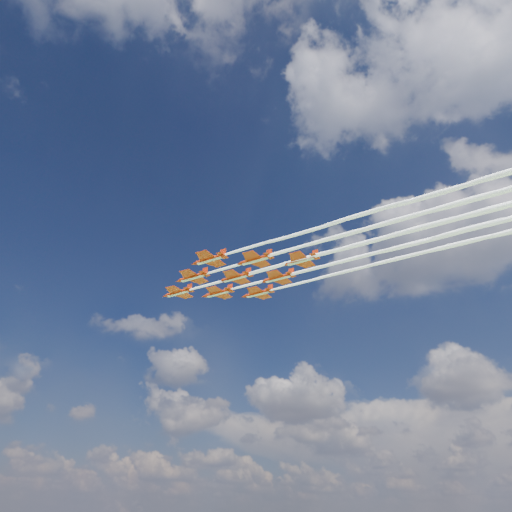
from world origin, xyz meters
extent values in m
cylinder|color=#BB280A|center=(-27.85, -0.44, 77.36)|extent=(8.27, 1.76, 1.13)
cone|color=#BB280A|center=(-32.97, -0.84, 77.36)|extent=(2.13, 1.29, 1.13)
cone|color=#BB280A|center=(-23.05, -0.06, 77.36)|extent=(1.61, 1.14, 1.03)
ellipsoid|color=black|center=(-29.90, -0.60, 77.82)|extent=(2.20, 1.10, 0.73)
cube|color=#BB280A|center=(-27.34, -0.40, 77.31)|extent=(4.01, 9.67, 0.14)
cube|color=#BB280A|center=(-23.76, -0.12, 77.36)|extent=(1.72, 3.79, 0.12)
cube|color=#BB280A|center=(-23.56, -0.10, 78.29)|extent=(1.65, 0.27, 1.85)
cube|color=silver|center=(-27.85, -0.44, 76.85)|extent=(7.74, 1.52, 0.12)
cylinder|color=#BB280A|center=(-17.12, -5.96, 77.36)|extent=(8.27, 1.76, 1.13)
cone|color=#BB280A|center=(-22.23, -6.36, 77.36)|extent=(2.13, 1.29, 1.13)
cone|color=#BB280A|center=(-12.31, -5.58, 77.36)|extent=(1.61, 1.14, 1.03)
ellipsoid|color=black|center=(-19.16, -6.12, 77.82)|extent=(2.20, 1.10, 0.73)
cube|color=#BB280A|center=(-16.61, -5.92, 77.31)|extent=(4.01, 9.67, 0.14)
cube|color=#BB280A|center=(-13.02, -5.64, 77.36)|extent=(1.72, 3.79, 0.12)
cube|color=#BB280A|center=(-12.82, -5.62, 78.29)|extent=(1.65, 0.27, 1.85)
cube|color=silver|center=(-17.12, -5.96, 76.85)|extent=(7.74, 1.52, 0.12)
cylinder|color=#BB280A|center=(-18.10, 6.68, 77.36)|extent=(8.27, 1.76, 1.13)
cone|color=#BB280A|center=(-23.22, 6.28, 77.36)|extent=(2.13, 1.29, 1.13)
cone|color=#BB280A|center=(-13.30, 7.06, 77.36)|extent=(1.61, 1.14, 1.03)
ellipsoid|color=black|center=(-20.15, 6.52, 77.82)|extent=(2.20, 1.10, 0.73)
cube|color=#BB280A|center=(-17.59, 6.72, 77.31)|extent=(4.01, 9.67, 0.14)
cube|color=#BB280A|center=(-14.01, 7.00, 77.36)|extent=(1.72, 3.79, 0.12)
cube|color=#BB280A|center=(-13.81, 7.02, 78.29)|extent=(1.65, 0.27, 1.85)
cube|color=silver|center=(-18.10, 6.68, 76.85)|extent=(7.74, 1.52, 0.12)
cylinder|color=#BB280A|center=(-6.38, -11.48, 77.36)|extent=(8.27, 1.76, 1.13)
cone|color=#BB280A|center=(-11.49, -11.88, 77.36)|extent=(2.13, 1.29, 1.13)
cone|color=#BB280A|center=(-1.57, -11.10, 77.36)|extent=(1.61, 1.14, 1.03)
ellipsoid|color=black|center=(-8.43, -11.64, 77.82)|extent=(2.20, 1.10, 0.73)
cube|color=#BB280A|center=(-5.87, -11.44, 77.31)|extent=(4.01, 9.67, 0.14)
cube|color=#BB280A|center=(-2.29, -11.16, 77.36)|extent=(1.72, 3.79, 0.12)
cube|color=#BB280A|center=(-2.08, -11.14, 78.29)|extent=(1.65, 0.27, 1.85)
cube|color=silver|center=(-6.38, -11.48, 76.85)|extent=(7.74, 1.52, 0.12)
cylinder|color=#BB280A|center=(-7.37, 1.16, 77.36)|extent=(8.27, 1.76, 1.13)
cone|color=#BB280A|center=(-12.48, 0.76, 77.36)|extent=(2.13, 1.29, 1.13)
cone|color=#BB280A|center=(-2.56, 1.54, 77.36)|extent=(1.61, 1.14, 1.03)
ellipsoid|color=black|center=(-9.41, 1.00, 77.82)|extent=(2.20, 1.10, 0.73)
cube|color=#BB280A|center=(-6.85, 1.20, 77.31)|extent=(4.01, 9.67, 0.14)
cube|color=#BB280A|center=(-3.27, 1.48, 77.36)|extent=(1.72, 3.79, 0.12)
cube|color=#BB280A|center=(-3.07, 1.50, 78.29)|extent=(1.65, 0.27, 1.85)
cube|color=silver|center=(-7.37, 1.16, 76.85)|extent=(7.74, 1.52, 0.12)
cylinder|color=#BB280A|center=(-8.35, 13.80, 77.36)|extent=(8.27, 1.76, 1.13)
cone|color=#BB280A|center=(-13.47, 13.40, 77.36)|extent=(2.13, 1.29, 1.13)
cone|color=#BB280A|center=(-3.55, 14.17, 77.36)|extent=(1.61, 1.14, 1.03)
ellipsoid|color=black|center=(-10.40, 13.64, 77.82)|extent=(2.20, 1.10, 0.73)
cube|color=#BB280A|center=(-7.84, 13.84, 77.31)|extent=(4.01, 9.67, 0.14)
cube|color=#BB280A|center=(-4.26, 14.12, 77.36)|extent=(1.72, 3.79, 0.12)
cube|color=#BB280A|center=(-4.06, 14.13, 78.29)|extent=(1.65, 0.27, 1.85)
cube|color=silver|center=(-8.35, 13.80, 76.85)|extent=(7.74, 1.52, 0.12)
cylinder|color=#BB280A|center=(3.37, -4.36, 77.36)|extent=(8.27, 1.76, 1.13)
cone|color=#BB280A|center=(-1.74, -4.76, 77.36)|extent=(2.13, 1.29, 1.13)
cone|color=#BB280A|center=(8.18, -3.98, 77.36)|extent=(1.61, 1.14, 1.03)
ellipsoid|color=black|center=(1.33, -4.52, 77.82)|extent=(2.20, 1.10, 0.73)
cube|color=#BB280A|center=(3.88, -4.32, 77.31)|extent=(4.01, 9.67, 0.14)
cube|color=#BB280A|center=(7.46, -4.04, 77.36)|extent=(1.72, 3.79, 0.12)
cube|color=#BB280A|center=(7.67, -4.02, 78.29)|extent=(1.65, 0.27, 1.85)
cube|color=silver|center=(3.37, -4.36, 76.85)|extent=(7.74, 1.52, 0.12)
cylinder|color=#BB280A|center=(2.38, 8.28, 77.36)|extent=(8.27, 1.76, 1.13)
cone|color=#BB280A|center=(-2.73, 7.88, 77.36)|extent=(2.13, 1.29, 1.13)
cone|color=#BB280A|center=(7.19, 8.66, 77.36)|extent=(1.61, 1.14, 1.03)
ellipsoid|color=black|center=(0.34, 8.12, 77.82)|extent=(2.20, 1.10, 0.73)
cube|color=#BB280A|center=(2.90, 8.32, 77.31)|extent=(4.01, 9.67, 0.14)
cube|color=#BB280A|center=(6.48, 8.60, 77.36)|extent=(1.72, 3.79, 0.12)
cube|color=#BB280A|center=(6.68, 8.62, 78.29)|extent=(1.65, 0.27, 1.85)
cube|color=silver|center=(2.38, 8.28, 76.85)|extent=(7.74, 1.52, 0.12)
cylinder|color=#BB280A|center=(13.12, 2.76, 77.36)|extent=(8.27, 1.76, 1.13)
cone|color=#BB280A|center=(8.01, 2.36, 77.36)|extent=(2.13, 1.29, 1.13)
cone|color=#BB280A|center=(17.93, 3.14, 77.36)|extent=(1.61, 1.14, 1.03)
ellipsoid|color=black|center=(11.08, 2.60, 77.82)|extent=(2.20, 1.10, 0.73)
cube|color=#BB280A|center=(13.63, 2.80, 77.31)|extent=(4.01, 9.67, 0.14)
cube|color=#BB280A|center=(17.21, 3.08, 77.36)|extent=(1.72, 3.79, 0.12)
cube|color=#BB280A|center=(17.42, 3.10, 78.29)|extent=(1.65, 0.27, 1.85)
cube|color=silver|center=(13.12, 2.76, 76.85)|extent=(7.74, 1.52, 0.12)
camera|label=1|loc=(70.34, -99.44, 15.35)|focal=35.00mm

